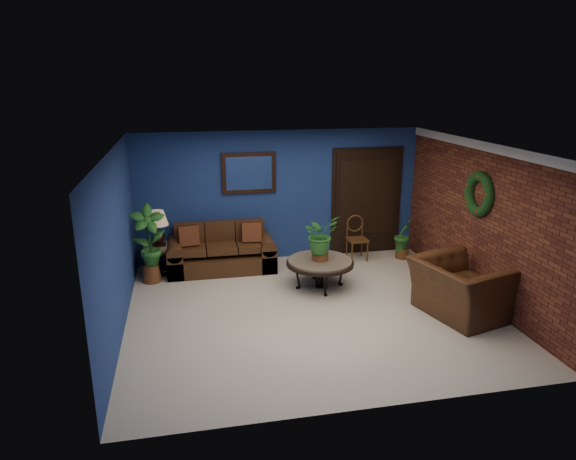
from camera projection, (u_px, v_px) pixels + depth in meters
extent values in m
plane|color=beige|center=(311.00, 310.00, 7.89)|extent=(5.50, 5.50, 0.00)
cube|color=navy|center=(280.00, 196.00, 9.88)|extent=(5.50, 0.04, 2.50)
cube|color=navy|center=(117.00, 244.00, 7.00)|extent=(0.04, 5.00, 2.50)
cube|color=brown|center=(481.00, 222.00, 8.06)|extent=(0.04, 5.00, 2.50)
cube|color=white|center=(313.00, 147.00, 7.18)|extent=(5.50, 5.00, 0.02)
cube|color=white|center=(488.00, 147.00, 7.72)|extent=(0.03, 5.00, 0.14)
cube|color=#402415|center=(249.00, 173.00, 9.59)|extent=(1.02, 0.06, 0.77)
cube|color=black|center=(366.00, 202.00, 10.25)|extent=(1.44, 0.06, 2.18)
torus|color=black|center=(479.00, 194.00, 7.97)|extent=(0.16, 0.72, 0.72)
cube|color=#4A2715|center=(222.00, 262.00, 9.49)|extent=(1.95, 0.84, 0.32)
cube|color=#4A2715|center=(220.00, 242.00, 9.69)|extent=(1.67, 0.23, 0.80)
cube|color=#4A2715|center=(190.00, 250.00, 9.25)|extent=(0.54, 0.58, 0.12)
cube|color=#4A2715|center=(221.00, 248.00, 9.36)|extent=(0.54, 0.58, 0.12)
cube|color=#4A2715|center=(252.00, 246.00, 9.46)|extent=(0.54, 0.58, 0.12)
cube|color=#4A2715|center=(176.00, 262.00, 9.31)|extent=(0.28, 0.84, 0.44)
cube|color=#4A2715|center=(266.00, 256.00, 9.63)|extent=(0.28, 0.84, 0.44)
cube|color=#5F3217|center=(189.00, 236.00, 9.21)|extent=(0.36, 0.11, 0.36)
cube|color=#5F3217|center=(252.00, 232.00, 9.43)|extent=(0.36, 0.11, 0.36)
cylinder|color=#534E49|center=(320.00, 261.00, 8.64)|extent=(1.08, 1.08, 0.05)
cylinder|color=black|center=(320.00, 263.00, 8.65)|extent=(1.14, 1.14, 0.05)
cylinder|color=black|center=(320.00, 275.00, 8.71)|extent=(0.14, 0.14, 0.44)
cube|color=#534E49|center=(160.00, 247.00, 9.23)|extent=(0.55, 0.55, 0.05)
cube|color=black|center=(160.00, 249.00, 9.24)|extent=(0.59, 0.59, 0.04)
cube|color=black|center=(161.00, 267.00, 9.34)|extent=(0.50, 0.50, 0.03)
cylinder|color=black|center=(147.00, 266.00, 9.04)|extent=(0.03, 0.03, 0.51)
cylinder|color=black|center=(174.00, 264.00, 9.13)|extent=(0.03, 0.03, 0.51)
cylinder|color=black|center=(148.00, 257.00, 9.47)|extent=(0.03, 0.03, 0.51)
cylinder|color=black|center=(174.00, 255.00, 9.56)|extent=(0.03, 0.03, 0.51)
cylinder|color=#402415|center=(159.00, 244.00, 9.21)|extent=(0.23, 0.23, 0.05)
sphere|color=#402415|center=(159.00, 238.00, 9.18)|extent=(0.21, 0.21, 0.21)
cylinder|color=#402415|center=(158.00, 229.00, 9.13)|extent=(0.02, 0.02, 0.26)
cone|color=#9D805E|center=(157.00, 219.00, 9.08)|extent=(0.38, 0.38, 0.26)
cube|color=#522E17|center=(357.00, 240.00, 9.98)|extent=(0.38, 0.38, 0.04)
torus|color=#522E17|center=(355.00, 223.00, 10.05)|extent=(0.35, 0.04, 0.35)
cylinder|color=#522E17|center=(352.00, 253.00, 9.86)|extent=(0.03, 0.03, 0.39)
cylinder|color=#522E17|center=(367.00, 252.00, 9.92)|extent=(0.03, 0.03, 0.39)
cylinder|color=#522E17|center=(347.00, 248.00, 10.15)|extent=(0.03, 0.03, 0.39)
cylinder|color=#522E17|center=(362.00, 247.00, 10.22)|extent=(0.03, 0.03, 0.39)
imported|color=#4A2715|center=(461.00, 289.00, 7.63)|extent=(1.42, 1.54, 0.84)
cylinder|color=brown|center=(320.00, 255.00, 8.61)|extent=(0.28, 0.28, 0.18)
imported|color=#1B581D|center=(321.00, 234.00, 8.50)|extent=(0.73, 0.68, 0.65)
cylinder|color=brown|center=(402.00, 253.00, 10.15)|extent=(0.26, 0.26, 0.20)
imported|color=#1B581D|center=(403.00, 235.00, 10.04)|extent=(0.45, 0.40, 0.67)
cylinder|color=brown|center=(152.00, 273.00, 8.97)|extent=(0.34, 0.34, 0.30)
imported|color=#1B581D|center=(149.00, 237.00, 8.78)|extent=(0.62, 0.45, 1.12)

